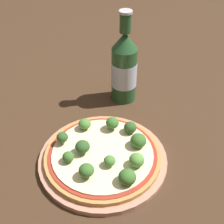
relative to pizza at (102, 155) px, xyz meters
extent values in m
plane|color=#3D2819|center=(0.00, 0.01, -0.02)|extent=(3.00, 3.00, 0.00)
cylinder|color=tan|center=(0.00, 0.00, -0.01)|extent=(0.27, 0.27, 0.01)
cylinder|color=#B77F42|center=(0.00, 0.00, 0.00)|extent=(0.25, 0.25, 0.01)
cylinder|color=maroon|center=(0.00, 0.00, 0.00)|extent=(0.23, 0.23, 0.00)
cylinder|color=beige|center=(0.00, 0.00, 0.00)|extent=(0.21, 0.21, 0.00)
cylinder|color=#89A866|center=(0.03, 0.07, 0.01)|extent=(0.01, 0.01, 0.01)
ellipsoid|color=#386628|center=(0.03, 0.07, 0.02)|extent=(0.03, 0.03, 0.03)
cylinder|color=#89A866|center=(0.03, -0.06, 0.01)|extent=(0.01, 0.01, 0.01)
ellipsoid|color=#386628|center=(0.03, -0.06, 0.02)|extent=(0.03, 0.03, 0.02)
cylinder|color=#89A866|center=(-0.02, -0.07, 0.01)|extent=(0.01, 0.01, 0.01)
ellipsoid|color=#386628|center=(-0.02, -0.07, 0.02)|extent=(0.02, 0.02, 0.02)
cylinder|color=#89A866|center=(-0.08, -0.05, 0.01)|extent=(0.01, 0.01, 0.01)
ellipsoid|color=#2D5123|center=(-0.08, -0.05, 0.02)|extent=(0.02, 0.02, 0.02)
cylinder|color=#89A866|center=(0.04, -0.01, 0.01)|extent=(0.01, 0.01, 0.01)
ellipsoid|color=#477A33|center=(0.04, -0.01, 0.02)|extent=(0.02, 0.02, 0.02)
cylinder|color=#89A866|center=(-0.05, 0.06, 0.01)|extent=(0.01, 0.01, 0.01)
ellipsoid|color=#386628|center=(-0.05, 0.06, 0.03)|extent=(0.03, 0.03, 0.02)
cylinder|color=#89A866|center=(0.07, 0.03, 0.01)|extent=(0.01, 0.01, 0.01)
ellipsoid|color=#568E3D|center=(0.07, 0.03, 0.02)|extent=(0.03, 0.03, 0.03)
cylinder|color=#89A866|center=(0.09, -0.01, 0.01)|extent=(0.01, 0.01, 0.01)
ellipsoid|color=#386628|center=(0.09, -0.01, 0.02)|extent=(0.03, 0.03, 0.03)
cylinder|color=#89A866|center=(-0.09, 0.02, 0.01)|extent=(0.01, 0.01, 0.01)
ellipsoid|color=#477A33|center=(-0.09, 0.02, 0.02)|extent=(0.03, 0.03, 0.02)
cylinder|color=#89A866|center=(-0.01, 0.09, 0.01)|extent=(0.01, 0.01, 0.01)
ellipsoid|color=#2D5123|center=(-0.01, 0.09, 0.02)|extent=(0.03, 0.03, 0.02)
cylinder|color=#89A866|center=(-0.02, -0.03, 0.01)|extent=(0.01, 0.01, 0.01)
ellipsoid|color=#2D5123|center=(-0.02, -0.03, 0.02)|extent=(0.03, 0.03, 0.02)
cylinder|color=#234C28|center=(-0.15, 0.18, 0.05)|extent=(0.07, 0.07, 0.15)
cylinder|color=#B2BCD1|center=(-0.15, 0.18, 0.06)|extent=(0.07, 0.07, 0.07)
cone|color=#234C28|center=(-0.15, 0.18, 0.15)|extent=(0.07, 0.07, 0.04)
cylinder|color=#234C28|center=(-0.15, 0.18, 0.19)|extent=(0.03, 0.03, 0.05)
cylinder|color=#B2B2B7|center=(-0.15, 0.18, 0.22)|extent=(0.03, 0.03, 0.01)
camera|label=1|loc=(0.37, -0.26, 0.49)|focal=50.00mm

